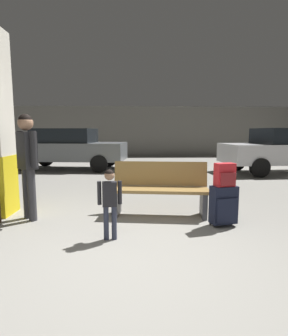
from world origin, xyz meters
name	(u,v)px	position (x,y,z in m)	size (l,w,h in m)	color
ground_plane	(130,189)	(0.00, 4.00, -0.05)	(18.00, 18.00, 0.10)	gray
garage_back_wall	(132,131)	(0.00, 12.86, 1.40)	(18.00, 0.12, 2.80)	slate
bench	(160,189)	(0.54, 1.69, 0.44)	(1.65, 0.71, 0.89)	#9E7A42
suitcase	(224,205)	(1.44, 1.08, 0.32)	(0.42, 0.30, 0.60)	#191E33
backpack_bright	(225,175)	(1.44, 1.08, 0.77)	(0.31, 0.24, 0.34)	red
child	(110,197)	(-0.21, 0.62, 0.57)	(0.31, 0.18, 0.93)	#33384C
adult	(27,155)	(-1.56, 1.50, 1.03)	(0.42, 0.44, 1.67)	#38383D
parked_car_far	(69,148)	(-2.32, 7.52, 0.81)	(4.27, 2.16, 1.51)	slate
parked_car_side	(286,149)	(5.25, 6.28, 0.81)	(4.22, 2.04, 1.51)	silver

